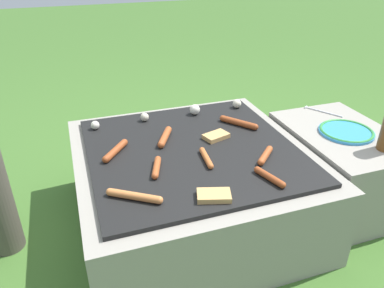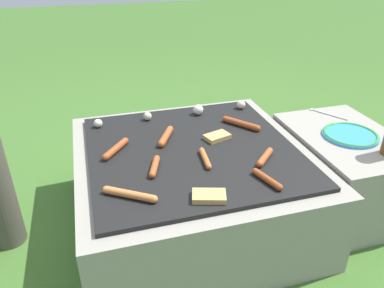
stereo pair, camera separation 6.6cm
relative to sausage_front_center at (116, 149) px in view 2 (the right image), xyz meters
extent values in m
plane|color=#3D6628|center=(0.31, -0.06, -0.39)|extent=(14.00, 14.00, 0.00)
cube|color=gray|center=(0.31, -0.06, -0.21)|extent=(0.98, 0.98, 0.36)
cube|color=black|center=(0.31, -0.06, -0.02)|extent=(0.86, 0.86, 0.02)
cube|color=gray|center=(1.03, -0.14, -0.20)|extent=(0.43, 0.63, 0.38)
cylinder|color=#A34C23|center=(0.13, -0.18, 0.00)|extent=(0.06, 0.12, 0.03)
sphere|color=#A34C23|center=(0.11, -0.24, 0.00)|extent=(0.03, 0.03, 0.03)
sphere|color=#A34C23|center=(0.15, -0.12, 0.00)|extent=(0.03, 0.03, 0.03)
cylinder|color=#B7602D|center=(0.34, -0.17, 0.00)|extent=(0.04, 0.13, 0.02)
sphere|color=#B7602D|center=(0.33, -0.24, 0.00)|extent=(0.02, 0.02, 0.02)
sphere|color=#B7602D|center=(0.34, -0.11, 0.00)|extent=(0.02, 0.02, 0.02)
cylinder|color=#93421E|center=(0.60, 0.08, 0.00)|extent=(0.13, 0.16, 0.03)
sphere|color=#93421E|center=(0.54, 0.15, 0.00)|extent=(0.03, 0.03, 0.03)
sphere|color=#93421E|center=(0.65, 0.01, 0.00)|extent=(0.03, 0.03, 0.03)
cylinder|color=#93421E|center=(0.00, 0.00, 0.00)|extent=(0.12, 0.14, 0.03)
sphere|color=#93421E|center=(0.05, 0.06, 0.00)|extent=(0.03, 0.03, 0.03)
sphere|color=#93421E|center=(-0.05, -0.06, 0.00)|extent=(0.03, 0.03, 0.03)
cylinder|color=#C6753D|center=(0.01, -0.33, 0.00)|extent=(0.16, 0.12, 0.03)
sphere|color=#C6753D|center=(-0.06, -0.28, 0.00)|extent=(0.03, 0.03, 0.03)
sphere|color=#C6753D|center=(0.09, -0.38, 0.00)|extent=(0.03, 0.03, 0.03)
cylinder|color=#A34C23|center=(0.23, 0.05, 0.00)|extent=(0.10, 0.14, 0.03)
sphere|color=#A34C23|center=(0.19, -0.01, 0.00)|extent=(0.03, 0.03, 0.03)
sphere|color=#A34C23|center=(0.26, 0.12, 0.00)|extent=(0.03, 0.03, 0.03)
cylinder|color=#A34C23|center=(0.57, -0.24, 0.00)|extent=(0.10, 0.10, 0.03)
sphere|color=#A34C23|center=(0.53, -0.28, 0.00)|extent=(0.03, 0.03, 0.03)
sphere|color=#A34C23|center=(0.61, -0.19, 0.00)|extent=(0.03, 0.03, 0.03)
cylinder|color=#93421E|center=(0.51, -0.38, 0.00)|extent=(0.06, 0.13, 0.03)
sphere|color=#93421E|center=(0.49, -0.32, 0.00)|extent=(0.03, 0.03, 0.03)
sphere|color=#93421E|center=(0.53, -0.44, 0.00)|extent=(0.03, 0.03, 0.03)
cube|color=tan|center=(0.45, -0.01, 0.00)|extent=(0.13, 0.10, 0.02)
cube|color=tan|center=(0.27, -0.42, 0.00)|extent=(0.13, 0.10, 0.02)
sphere|color=silver|center=(-0.05, 0.26, 0.01)|extent=(0.04, 0.04, 0.04)
sphere|color=beige|center=(0.18, 0.28, 0.01)|extent=(0.04, 0.04, 0.04)
sphere|color=silver|center=(0.44, 0.27, 0.01)|extent=(0.05, 0.05, 0.05)
sphere|color=beige|center=(0.68, 0.28, 0.01)|extent=(0.05, 0.05, 0.05)
cylinder|color=#338CCC|center=(1.03, -0.15, -0.01)|extent=(0.25, 0.25, 0.01)
torus|color=#338C3F|center=(1.03, -0.15, 0.00)|extent=(0.24, 0.24, 0.01)
cylinder|color=silver|center=(1.08, 0.08, -0.01)|extent=(0.11, 0.17, 0.01)
cube|color=silver|center=(1.03, 0.16, -0.01)|extent=(0.02, 0.02, 0.01)
camera|label=1|loc=(-0.14, -1.37, 0.76)|focal=35.00mm
camera|label=2|loc=(-0.07, -1.39, 0.76)|focal=35.00mm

